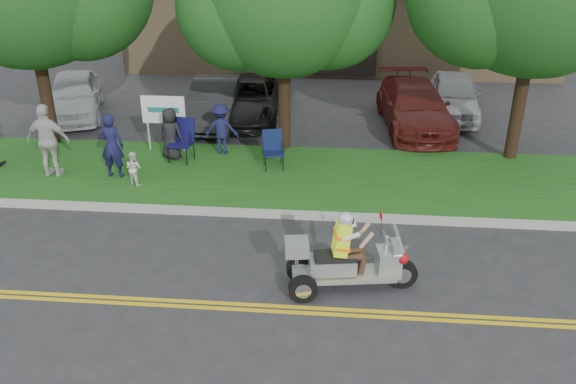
# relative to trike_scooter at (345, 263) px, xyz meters

# --- Properties ---
(ground) EXTENTS (120.00, 120.00, 0.00)m
(ground) POSITION_rel_trike_scooter_xyz_m (-2.30, -0.25, -0.59)
(ground) COLOR #28282B
(ground) RESTS_ON ground
(centerline_near) EXTENTS (60.00, 0.10, 0.01)m
(centerline_near) POSITION_rel_trike_scooter_xyz_m (-2.30, -0.83, -0.58)
(centerline_near) COLOR gold
(centerline_near) RESTS_ON ground
(centerline_far) EXTENTS (60.00, 0.10, 0.01)m
(centerline_far) POSITION_rel_trike_scooter_xyz_m (-2.30, -0.67, -0.58)
(centerline_far) COLOR gold
(centerline_far) RESTS_ON ground
(curb) EXTENTS (60.00, 0.25, 0.12)m
(curb) POSITION_rel_trike_scooter_xyz_m (-2.30, 2.80, -0.53)
(curb) COLOR #A8A89E
(curb) RESTS_ON ground
(grass_verge) EXTENTS (60.00, 4.00, 0.10)m
(grass_verge) POSITION_rel_trike_scooter_xyz_m (-2.30, 4.95, -0.53)
(grass_verge) COLOR #1B4D14
(grass_verge) RESTS_ON ground
(commercial_building) EXTENTS (18.00, 8.20, 4.00)m
(commercial_building) POSITION_rel_trike_scooter_xyz_m (-0.30, 18.73, 1.42)
(commercial_building) COLOR #9E7F5B
(commercial_building) RESTS_ON ground
(business_sign) EXTENTS (1.25, 0.06, 1.75)m
(business_sign) POSITION_rel_trike_scooter_xyz_m (-5.20, 6.35, 0.67)
(business_sign) COLOR silver
(business_sign) RESTS_ON ground
(trike_scooter) EXTENTS (2.58, 0.96, 1.68)m
(trike_scooter) POSITION_rel_trike_scooter_xyz_m (0.00, 0.00, 0.00)
(trike_scooter) COLOR black
(trike_scooter) RESTS_ON ground
(lawn_chair_a) EXTENTS (0.65, 0.67, 1.03)m
(lawn_chair_a) POSITION_rel_trike_scooter_xyz_m (-1.98, 5.47, 0.10)
(lawn_chair_a) COLOR black
(lawn_chair_a) RESTS_ON grass_verge
(lawn_chair_b) EXTENTS (0.74, 0.76, 1.18)m
(lawn_chair_b) POSITION_rel_trike_scooter_xyz_m (-4.55, 5.77, 0.18)
(lawn_chair_b) COLOR black
(lawn_chair_b) RESTS_ON grass_verge
(spectator_adult_left) EXTENTS (0.64, 0.43, 1.74)m
(spectator_adult_left) POSITION_rel_trike_scooter_xyz_m (-6.10, 4.48, 0.39)
(spectator_adult_left) COLOR #16163F
(spectator_adult_left) RESTS_ON grass_verge
(spectator_adult_right) EXTENTS (1.16, 0.50, 1.97)m
(spectator_adult_right) POSITION_rel_trike_scooter_xyz_m (-7.75, 4.40, 0.50)
(spectator_adult_right) COLOR beige
(spectator_adult_right) RESTS_ON grass_verge
(spectator_chair_a) EXTENTS (0.98, 0.59, 1.48)m
(spectator_chair_a) POSITION_rel_trike_scooter_xyz_m (-3.55, 6.30, 0.25)
(spectator_chair_a) COLOR #181943
(spectator_chair_a) RESTS_ON grass_verge
(spectator_chair_b) EXTENTS (0.84, 0.69, 1.48)m
(spectator_chair_b) POSITION_rel_trike_scooter_xyz_m (-4.89, 5.79, 0.26)
(spectator_chair_b) COLOR black
(spectator_chair_b) RESTS_ON grass_verge
(child_right) EXTENTS (0.54, 0.50, 0.90)m
(child_right) POSITION_rel_trike_scooter_xyz_m (-5.42, 4.04, -0.03)
(child_right) COLOR silver
(child_right) RESTS_ON grass_verge
(parked_car_far_left) EXTENTS (2.96, 4.57, 1.45)m
(parked_car_far_left) POSITION_rel_trike_scooter_xyz_m (-9.19, 9.42, 0.14)
(parked_car_far_left) COLOR #B4B6BB
(parked_car_far_left) RESTS_ON ground
(parked_car_left) EXTENTS (1.57, 4.27, 1.40)m
(parked_car_left) POSITION_rel_trike_scooter_xyz_m (-4.30, 9.21, 0.11)
(parked_car_left) COLOR #27272A
(parked_car_left) RESTS_ON ground
(parked_car_mid) EXTENTS (2.22, 4.74, 1.31)m
(parked_car_mid) POSITION_rel_trike_scooter_xyz_m (-3.28, 9.76, 0.07)
(parked_car_mid) COLOR black
(parked_car_mid) RESTS_ON ground
(parked_car_right) EXTENTS (2.44, 5.05, 1.42)m
(parked_car_right) POSITION_rel_trike_scooter_xyz_m (2.20, 9.20, 0.12)
(parked_car_right) COLOR #531713
(parked_car_right) RESTS_ON ground
(parked_car_far_right) EXTENTS (2.10, 4.26, 1.40)m
(parked_car_far_right) POSITION_rel_trike_scooter_xyz_m (3.64, 10.57, 0.11)
(parked_car_far_right) COLOR #AEAFB5
(parked_car_far_right) RESTS_ON ground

